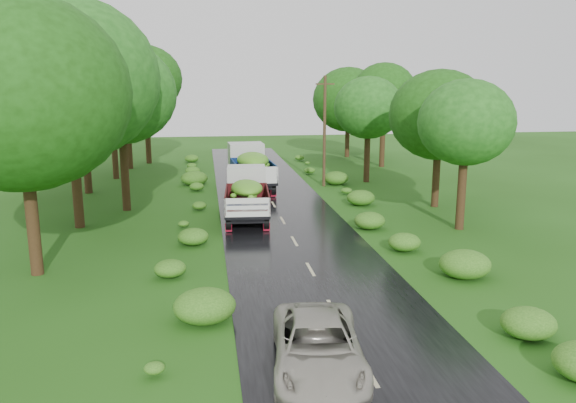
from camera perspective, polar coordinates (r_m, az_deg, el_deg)
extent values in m
plane|color=#1C460F|center=(18.47, 4.62, -10.92)|extent=(120.00, 120.00, 0.00)
cube|color=black|center=(23.05, 1.83, -6.11)|extent=(6.50, 80.00, 0.02)
cube|color=#BFB78C|center=(14.98, 8.19, -16.70)|extent=(0.12, 1.60, 0.00)
cube|color=#BFB78C|center=(18.46, 4.62, -10.86)|extent=(0.12, 1.60, 0.00)
cube|color=#BFB78C|center=(22.12, 2.29, -6.88)|extent=(0.12, 1.60, 0.00)
cube|color=#BFB78C|center=(25.88, 0.66, -4.04)|extent=(0.12, 1.60, 0.00)
cube|color=#BFB78C|center=(29.70, -0.55, -1.92)|extent=(0.12, 1.60, 0.00)
cube|color=#BFB78C|center=(33.56, -1.48, -0.29)|extent=(0.12, 1.60, 0.00)
cube|color=#BFB78C|center=(37.45, -2.22, 1.01)|extent=(0.12, 1.60, 0.00)
cube|color=#BFB78C|center=(41.37, -2.82, 2.06)|extent=(0.12, 1.60, 0.00)
cube|color=#BFB78C|center=(45.29, -3.32, 2.93)|extent=(0.12, 1.60, 0.00)
cube|color=#BFB78C|center=(49.23, -3.73, 3.66)|extent=(0.12, 1.60, 0.00)
cube|color=#BFB78C|center=(53.18, -4.09, 4.28)|extent=(0.12, 1.60, 0.00)
cube|color=#BFB78C|center=(57.14, -4.40, 4.81)|extent=(0.12, 1.60, 0.00)
cube|color=black|center=(29.79, -4.18, -0.73)|extent=(2.00, 5.47, 0.27)
cylinder|color=black|center=(31.73, -5.87, -0.23)|extent=(0.33, 0.97, 0.95)
cylinder|color=black|center=(31.74, -2.53, -0.18)|extent=(0.33, 0.97, 0.95)
cylinder|color=black|center=(28.64, -6.00, -1.58)|extent=(0.33, 0.97, 0.95)
cylinder|color=black|center=(28.65, -2.30, -1.52)|extent=(0.33, 0.97, 0.95)
cylinder|color=black|center=(27.69, -6.05, -2.05)|extent=(0.33, 0.97, 0.95)
cylinder|color=black|center=(27.70, -2.22, -1.99)|extent=(0.33, 0.97, 0.95)
cube|color=maroon|center=(27.43, -6.06, -2.64)|extent=(0.33, 0.06, 0.43)
cube|color=maroon|center=(27.44, -2.19, -2.58)|extent=(0.33, 0.06, 0.43)
cube|color=silver|center=(31.68, -4.24, 1.96)|extent=(2.22, 1.95, 1.81)
cube|color=black|center=(28.76, -4.17, -0.76)|extent=(2.46, 4.24, 0.15)
cube|color=#4E0E16|center=(28.66, -6.30, 0.23)|extent=(0.35, 4.10, 0.91)
cube|color=#4E0E16|center=(28.68, -2.07, 0.30)|extent=(0.35, 4.10, 0.91)
cube|color=#4E0E16|center=(30.62, -4.22, 1.04)|extent=(2.19, 0.22, 0.91)
cube|color=silver|center=(26.68, -4.15, -0.61)|extent=(2.19, 0.22, 0.91)
ellipsoid|color=#40981B|center=(28.54, -4.20, 1.39)|extent=(2.07, 3.56, 0.95)
cube|color=black|center=(38.11, -3.81, 2.23)|extent=(2.21, 6.24, 0.31)
cylinder|color=black|center=(40.21, -5.73, 2.48)|extent=(0.36, 1.11, 1.09)
cylinder|color=black|center=(40.47, -2.74, 2.59)|extent=(0.36, 1.11, 1.09)
cylinder|color=black|center=(36.65, -5.15, 1.56)|extent=(0.36, 1.11, 1.09)
cylinder|color=black|center=(36.93, -1.89, 1.68)|extent=(0.36, 1.11, 1.09)
cylinder|color=black|center=(35.56, -4.95, 1.23)|extent=(0.36, 1.11, 1.09)
cylinder|color=black|center=(35.85, -1.59, 1.36)|extent=(0.36, 1.11, 1.09)
cube|color=maroon|center=(35.24, -4.88, 0.74)|extent=(0.37, 0.06, 0.49)
cube|color=maroon|center=(35.54, -1.48, 0.87)|extent=(0.37, 0.06, 0.49)
cube|color=silver|center=(40.34, -4.30, 4.48)|extent=(2.52, 2.20, 2.07)
cube|color=black|center=(36.95, -3.58, 2.30)|extent=(2.76, 4.82, 0.17)
cube|color=navy|center=(36.71, -5.46, 3.17)|extent=(0.34, 4.69, 1.04)
cube|color=navy|center=(37.03, -1.73, 3.29)|extent=(0.34, 4.69, 1.04)
cube|color=navy|center=(39.11, -4.05, 3.74)|extent=(2.51, 0.22, 1.04)
cube|color=silver|center=(34.60, -3.06, 2.66)|extent=(2.51, 0.22, 1.04)
ellipsoid|color=#40981B|center=(36.76, -3.60, 4.24)|extent=(2.31, 4.05, 1.09)
imported|color=#A39E91|center=(14.56, 3.05, -14.51)|extent=(2.78, 5.05, 1.34)
cylinder|color=#382616|center=(39.14, 3.72, 7.08)|extent=(0.24, 0.24, 7.63)
cube|color=#382616|center=(38.99, 3.79, 11.83)|extent=(1.33, 0.29, 0.10)
cylinder|color=black|center=(22.76, -24.91, 2.53)|extent=(0.47, 0.47, 7.74)
ellipsoid|color=#17440D|center=(22.52, -25.57, 9.92)|extent=(3.97, 3.97, 3.57)
cylinder|color=black|center=(29.56, -20.96, 5.40)|extent=(0.48, 0.48, 8.35)
ellipsoid|color=#17440D|center=(29.40, -21.43, 11.55)|extent=(4.17, 4.17, 3.76)
cylinder|color=black|center=(32.83, -16.41, 5.52)|extent=(0.46, 0.46, 7.47)
ellipsoid|color=#17440D|center=(32.66, -16.71, 10.47)|extent=(3.52, 3.52, 3.17)
cylinder|color=black|center=(38.79, -20.02, 7.24)|extent=(0.49, 0.49, 8.85)
ellipsoid|color=#17440D|center=(38.69, -20.39, 12.20)|extent=(4.16, 4.16, 3.74)
cylinder|color=black|center=(44.16, -17.31, 6.58)|extent=(0.44, 0.44, 6.79)
ellipsoid|color=#17440D|center=(44.01, -17.52, 9.92)|extent=(3.12, 3.12, 2.81)
cylinder|color=black|center=(49.06, -15.95, 7.55)|extent=(0.46, 0.46, 7.45)
ellipsoid|color=#17440D|center=(48.94, -16.14, 10.85)|extent=(3.85, 3.85, 3.47)
cylinder|color=black|center=(51.87, -14.16, 8.43)|extent=(0.48, 0.48, 8.48)
ellipsoid|color=#17440D|center=(51.79, -14.34, 11.99)|extent=(3.60, 3.60, 3.24)
cylinder|color=black|center=(28.73, 17.35, 3.13)|extent=(0.42, 0.42, 6.02)
ellipsoid|color=#1A5014|center=(28.48, 17.64, 7.67)|extent=(3.04, 3.04, 2.74)
cylinder|color=black|center=(33.69, 14.92, 4.57)|extent=(0.43, 0.43, 6.08)
ellipsoid|color=#1A5014|center=(33.48, 15.14, 8.49)|extent=(3.39, 3.39, 3.05)
cylinder|color=black|center=(41.23, 8.07, 6.19)|extent=(0.43, 0.43, 6.13)
ellipsoid|color=#1A5014|center=(41.07, 8.17, 9.43)|extent=(3.15, 3.15, 2.83)
cylinder|color=black|center=(48.95, 9.63, 7.72)|extent=(0.45, 0.45, 7.27)
ellipsoid|color=#1A5014|center=(48.83, 9.74, 10.95)|extent=(3.28, 3.28, 2.95)
cylinder|color=black|center=(55.10, 6.07, 7.78)|extent=(0.43, 0.43, 6.29)
ellipsoid|color=#1A5014|center=(54.97, 6.13, 10.26)|extent=(3.70, 3.70, 3.33)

